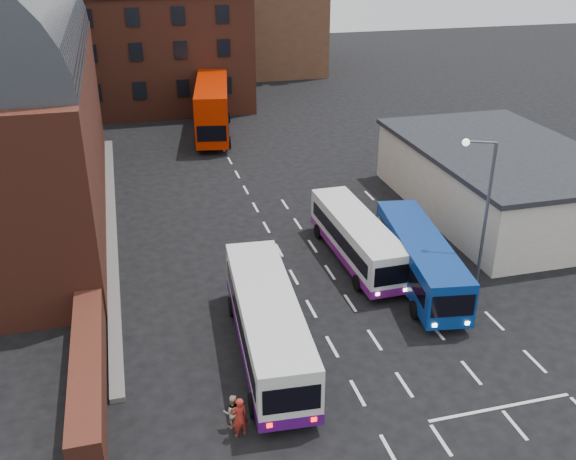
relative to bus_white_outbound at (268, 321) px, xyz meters
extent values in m
plane|color=black|center=(2.83, -2.63, -1.68)|extent=(180.00, 180.00, 0.00)
cube|color=#602B1E|center=(-7.37, -0.63, -0.78)|extent=(1.20, 10.00, 1.80)
cube|color=beige|center=(17.83, 11.37, 0.32)|extent=(10.00, 16.00, 4.00)
cube|color=#282B30|center=(17.83, 11.37, 2.42)|extent=(10.40, 16.40, 0.30)
cube|color=brown|center=(-3.17, 43.37, 3.82)|extent=(22.00, 10.00, 11.00)
cube|color=brown|center=(8.83, 63.37, 4.32)|extent=(22.00, 22.00, 12.00)
cube|color=silver|center=(0.00, 0.00, -0.02)|extent=(3.06, 10.55, 2.37)
cube|color=black|center=(0.00, 0.00, 0.12)|extent=(3.04, 9.36, 0.85)
cylinder|color=black|center=(-0.96, 3.39, -1.20)|extent=(0.33, 0.96, 0.95)
cylinder|color=black|center=(-1.43, -3.60, -1.20)|extent=(0.33, 0.96, 0.95)
cylinder|color=black|center=(1.40, 3.23, -1.20)|extent=(0.33, 0.96, 0.95)
cylinder|color=black|center=(0.93, -3.76, -1.20)|extent=(0.33, 0.96, 0.95)
cube|color=silver|center=(6.59, 7.06, -0.19)|extent=(2.32, 9.41, 2.13)
cube|color=black|center=(6.59, 7.06, -0.06)|extent=(2.36, 8.21, 0.77)
cylinder|color=black|center=(7.72, 4.10, -1.25)|extent=(0.26, 0.86, 0.85)
cylinder|color=black|center=(7.59, 10.40, -1.25)|extent=(0.26, 0.86, 0.85)
cylinder|color=black|center=(5.59, 4.06, -1.25)|extent=(0.26, 0.86, 0.85)
cylinder|color=black|center=(5.46, 10.36, -1.25)|extent=(0.26, 0.86, 0.85)
cube|color=navy|center=(8.83, 3.87, -0.13)|extent=(3.60, 9.93, 2.21)
cube|color=black|center=(8.83, 3.87, 0.00)|extent=(3.48, 8.75, 0.79)
cylinder|color=black|center=(9.48, 0.65, -1.24)|extent=(0.37, 0.91, 0.88)
cylinder|color=black|center=(10.43, 7.12, -1.24)|extent=(0.37, 0.91, 0.88)
cylinder|color=black|center=(7.29, 0.97, -1.24)|extent=(0.37, 0.91, 0.88)
cylinder|color=black|center=(8.24, 7.44, -1.24)|extent=(0.37, 0.91, 0.88)
cube|color=#BF1D00|center=(2.67, 32.46, 0.91)|extent=(4.55, 11.91, 4.12)
cube|color=black|center=(2.67, 32.46, 0.33)|extent=(4.41, 10.74, 0.95)
cylinder|color=black|center=(3.36, 28.59, -1.15)|extent=(0.47, 1.09, 1.06)
cylinder|color=black|center=(4.67, 36.30, -1.15)|extent=(0.47, 1.09, 1.06)
cylinder|color=black|center=(0.75, 29.03, -1.15)|extent=(0.47, 1.09, 1.06)
cylinder|color=black|center=(2.06, 36.75, -1.15)|extent=(0.47, 1.09, 1.06)
cylinder|color=#525359|center=(11.43, 2.57, 2.21)|extent=(0.16, 0.16, 7.77)
cylinder|color=#525359|center=(10.81, 2.85, 6.10)|extent=(1.28, 0.64, 0.10)
sphere|color=#FFF2CC|center=(10.19, 3.12, 6.05)|extent=(0.35, 0.35, 0.35)
imported|color=#A2251C|center=(-2.11, -4.54, -0.84)|extent=(0.70, 0.55, 1.68)
imported|color=tan|center=(-2.27, -4.02, -0.98)|extent=(0.71, 0.58, 1.39)
camera|label=1|loc=(-4.98, -22.21, 15.03)|focal=40.00mm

